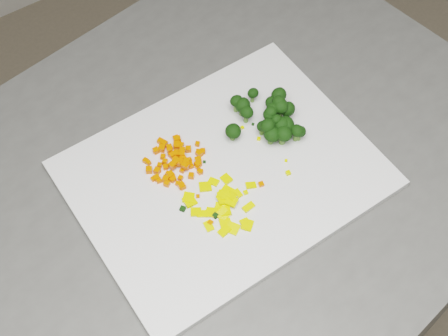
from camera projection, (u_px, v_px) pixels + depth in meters
counter_block at (202, 302)px, 1.25m from camera, size 1.08×0.83×0.90m
cutting_board at (224, 174)px, 0.88m from camera, size 0.41×0.32×0.01m
carrot_pile at (177, 157)px, 0.87m from camera, size 0.09×0.09×0.03m
pepper_pile at (223, 204)px, 0.84m from camera, size 0.11×0.11×0.01m
broccoli_pile at (266, 115)px, 0.90m from camera, size 0.11×0.11×0.05m
carrot_cube_0 at (162, 148)px, 0.89m from camera, size 0.01×0.01×0.01m
carrot_cube_1 at (158, 171)px, 0.87m from camera, size 0.01×0.01×0.01m
carrot_cube_2 at (201, 172)px, 0.87m from camera, size 0.01×0.01×0.01m
carrot_cube_3 at (178, 183)px, 0.86m from camera, size 0.01×0.01×0.01m
carrot_cube_4 at (189, 160)px, 0.88m from camera, size 0.01×0.01×0.01m
carrot_cube_5 at (182, 151)px, 0.89m from camera, size 0.01×0.01×0.01m
carrot_cube_6 at (199, 152)px, 0.89m from camera, size 0.01×0.01×0.01m
carrot_cube_7 at (148, 163)px, 0.88m from camera, size 0.01×0.01×0.01m
carrot_cube_8 at (185, 166)px, 0.87m from camera, size 0.01×0.01×0.01m
carrot_cube_9 at (191, 176)px, 0.87m from camera, size 0.01×0.01×0.01m
carrot_cube_10 at (165, 167)px, 0.88m from camera, size 0.01×0.01×0.01m
carrot_cube_11 at (181, 178)px, 0.87m from camera, size 0.01×0.01×0.01m
carrot_cube_12 at (166, 179)px, 0.86m from camera, size 0.01×0.01×0.01m
carrot_cube_13 at (175, 159)px, 0.88m from camera, size 0.01×0.01×0.01m
carrot_cube_14 at (181, 162)px, 0.88m from camera, size 0.01×0.01×0.01m
carrot_cube_15 at (172, 165)px, 0.87m from camera, size 0.01×0.01×0.01m
carrot_cube_16 at (172, 155)px, 0.89m from camera, size 0.01×0.01×0.01m
carrot_cube_17 at (182, 154)px, 0.88m from camera, size 0.01×0.01×0.01m
carrot_cube_18 at (186, 165)px, 0.87m from camera, size 0.01×0.01×0.01m
carrot_cube_19 at (176, 162)px, 0.87m from camera, size 0.01×0.01×0.01m
carrot_cube_20 at (176, 139)px, 0.90m from camera, size 0.01×0.01×0.01m
carrot_cube_21 at (167, 184)px, 0.86m from camera, size 0.01×0.01×0.01m
carrot_cube_22 at (198, 167)px, 0.88m from camera, size 0.01×0.01×0.01m
carrot_cube_23 at (178, 163)px, 0.88m from camera, size 0.01×0.01×0.01m
carrot_cube_24 at (149, 170)px, 0.87m from camera, size 0.01×0.01×0.01m
carrot_cube_25 at (159, 180)px, 0.86m from camera, size 0.01×0.01×0.01m
carrot_cube_26 at (162, 145)px, 0.90m from camera, size 0.01×0.01×0.01m
carrot_cube_27 at (180, 161)px, 0.87m from camera, size 0.01×0.01×0.01m
carrot_cube_28 at (187, 161)px, 0.87m from camera, size 0.01×0.01×0.01m
carrot_cube_29 at (160, 165)px, 0.88m from camera, size 0.01×0.01×0.01m
carrot_cube_30 at (163, 157)px, 0.89m from camera, size 0.01×0.01×0.01m
carrot_cube_31 at (145, 161)px, 0.88m from camera, size 0.01×0.01×0.01m
carrot_cube_32 at (181, 161)px, 0.87m from camera, size 0.01×0.01×0.01m
carrot_cube_33 at (160, 141)px, 0.90m from camera, size 0.01×0.01×0.01m
carrot_cube_34 at (166, 167)px, 0.88m from camera, size 0.01×0.01×0.01m
carrot_cube_35 at (170, 175)px, 0.87m from camera, size 0.01×0.01×0.01m
carrot_cube_36 at (183, 186)px, 0.86m from camera, size 0.01×0.01×0.01m
carrot_cube_37 at (203, 151)px, 0.89m from camera, size 0.01×0.01×0.01m
carrot_cube_38 at (156, 151)px, 0.89m from camera, size 0.01×0.01×0.01m
carrot_cube_39 at (170, 148)px, 0.89m from camera, size 0.01×0.01×0.01m
carrot_cube_40 at (173, 180)px, 0.86m from camera, size 0.01×0.01×0.01m
carrot_cube_41 at (183, 157)px, 0.88m from camera, size 0.01×0.01×0.01m
carrot_cube_42 at (169, 150)px, 0.88m from camera, size 0.01×0.01×0.01m
carrot_cube_43 at (170, 150)px, 0.89m from camera, size 0.01×0.01×0.01m
carrot_cube_44 at (188, 149)px, 0.89m from camera, size 0.01×0.01×0.01m
carrot_cube_45 at (197, 144)px, 0.90m from camera, size 0.01×0.01×0.01m
carrot_cube_46 at (155, 151)px, 0.89m from camera, size 0.01×0.01×0.01m
carrot_cube_47 at (157, 178)px, 0.87m from camera, size 0.01×0.01×0.01m
carrot_cube_48 at (153, 179)px, 0.87m from camera, size 0.01×0.01×0.01m
carrot_cube_49 at (168, 174)px, 0.87m from camera, size 0.01×0.01×0.01m
carrot_cube_50 at (177, 145)px, 0.89m from camera, size 0.01×0.01×0.01m
carrot_cube_51 at (164, 143)px, 0.90m from camera, size 0.01×0.01×0.01m
carrot_cube_52 at (200, 172)px, 0.87m from camera, size 0.01×0.01×0.01m
carrot_cube_53 at (180, 163)px, 0.87m from camera, size 0.01×0.01×0.01m
carrot_cube_54 at (188, 167)px, 0.88m from camera, size 0.01×0.01×0.01m
carrot_cube_55 at (173, 179)px, 0.87m from camera, size 0.01×0.01×0.01m
carrot_cube_56 at (190, 164)px, 0.88m from camera, size 0.01×0.01×0.01m
carrot_cube_57 at (198, 164)px, 0.88m from camera, size 0.01×0.01×0.01m
carrot_cube_58 at (182, 158)px, 0.88m from camera, size 0.01×0.01×0.01m
carrot_cube_59 at (182, 150)px, 0.88m from camera, size 0.01×0.01×0.01m
carrot_cube_60 at (199, 154)px, 0.89m from camera, size 0.01×0.01×0.01m
carrot_cube_61 at (178, 139)px, 0.90m from camera, size 0.01×0.01×0.01m
carrot_cube_62 at (177, 146)px, 0.89m from camera, size 0.01×0.01×0.01m
carrot_cube_63 at (191, 166)px, 0.88m from camera, size 0.01×0.01×0.01m
carrot_cube_64 at (165, 162)px, 0.88m from camera, size 0.01×0.01×0.01m
carrot_cube_65 at (177, 154)px, 0.89m from camera, size 0.01×0.01×0.01m
carrot_cube_66 at (198, 160)px, 0.88m from camera, size 0.01×0.01×0.01m
carrot_cube_67 at (177, 162)px, 0.87m from camera, size 0.01×0.01×0.01m
carrot_cube_68 at (157, 171)px, 0.87m from camera, size 0.01×0.01×0.01m
carrot_cube_69 at (199, 152)px, 0.89m from camera, size 0.01×0.01×0.01m
carrot_cube_70 at (162, 143)px, 0.90m from camera, size 0.01×0.01×0.01m
carrot_cube_71 at (181, 186)px, 0.86m from camera, size 0.01×0.01×0.01m
carrot_cube_72 at (181, 145)px, 0.89m from camera, size 0.01×0.01×0.01m
carrot_cube_73 at (182, 170)px, 0.87m from camera, size 0.01×0.01×0.01m
pepper_chunk_0 at (229, 194)px, 0.85m from camera, size 0.02×0.02×0.01m
pepper_chunk_1 at (249, 207)px, 0.84m from camera, size 0.02×0.01×0.01m
pepper_chunk_2 at (223, 195)px, 0.85m from camera, size 0.02×0.02×0.01m
pepper_chunk_3 at (213, 182)px, 0.86m from camera, size 0.02×0.02×0.00m
pepper_chunk_4 at (231, 202)px, 0.84m from camera, size 0.02×0.02×0.00m
pepper_chunk_5 at (212, 213)px, 0.84m from camera, size 0.02×0.02×0.01m
pepper_chunk_6 at (224, 211)px, 0.84m from camera, size 0.02×0.02×0.01m
pepper_chunk_7 at (218, 211)px, 0.84m from camera, size 0.02×0.02×0.01m
pepper_chunk_8 at (235, 195)px, 0.85m from camera, size 0.02×0.01×0.00m
pepper_chunk_9 at (251, 185)px, 0.86m from camera, size 0.02×0.02×0.01m
pepper_chunk_10 at (220, 207)px, 0.84m from camera, size 0.02×0.02×0.00m
pepper_chunk_11 at (231, 196)px, 0.85m from camera, size 0.02×0.02×0.01m
pepper_chunk_12 at (224, 231)px, 0.82m from camera, size 0.02×0.01×0.01m
pepper_chunk_13 at (223, 196)px, 0.85m from camera, size 0.02×0.02×0.01m
pepper_chunk_14 at (189, 198)px, 0.85m from camera, size 0.02×0.02×0.01m
pepper_chunk_15 at (211, 212)px, 0.84m from camera, size 0.02×0.02×0.01m
pepper_chunk_16 at (204, 214)px, 0.84m from camera, size 0.02×0.02×0.00m
pepper_chunk_17 at (225, 223)px, 0.83m from camera, size 0.02×0.02×0.01m
pepper_chunk_18 at (223, 214)px, 0.84m from camera, size 0.02×0.02×0.01m
pepper_chunk_19 at (246, 224)px, 0.83m from camera, size 0.01×0.02×0.01m
pepper_chunk_20 at (247, 225)px, 0.83m from camera, size 0.02×0.02×0.01m
pepper_chunk_21 at (205, 187)px, 0.86m from camera, size 0.02×0.02×0.01m
pepper_chunk_22 at (228, 191)px, 0.86m from camera, size 0.02×0.02×0.00m
pepper_chunk_23 at (223, 200)px, 0.85m from camera, size 0.02×0.02×0.01m
pepper_chunk_24 at (233, 228)px, 0.83m from camera, size 0.02×0.02×0.01m
pepper_chunk_25 at (226, 179)px, 0.87m from camera, size 0.01×0.02×0.01m
pepper_chunk_26 at (209, 226)px, 0.83m from camera, size 0.01×0.02×0.00m
pepper_chunk_27 at (196, 212)px, 0.84m from camera, size 0.02×0.02×0.01m
pepper_chunk_28 at (190, 201)px, 0.85m from camera, size 0.02×0.02×0.01m
broccoli_floret_0 at (299, 134)px, 0.89m from camera, size 0.02×0.02×0.03m
broccoli_floret_1 at (277, 98)px, 0.93m from camera, size 0.02×0.02×0.03m
broccoli_floret_2 at (271, 105)px, 0.92m from camera, size 0.03×0.03×0.03m
broccoli_floret_3 at (246, 115)px, 0.91m from camera, size 0.03×0.03×0.03m
broccoli_floret_4 at (287, 112)px, 0.91m from camera, size 0.03×0.03×0.03m
broccoli_floret_5 at (236, 104)px, 0.92m from camera, size 0.03×0.03×0.03m
broccoli_floret_6 at (267, 128)px, 0.89m from camera, size 0.03×0.03×0.03m
broccoli_floret_7 at (278, 105)px, 0.90m from camera, size 0.03×0.03×0.03m
broccoli_floret_8 at (296, 134)px, 0.89m from camera, size 0.02×0.02×0.03m
broccoli_floret_9 at (233, 133)px, 0.90m from camera, size 0.03×0.03×0.03m
broccoli_floret_10 at (273, 117)px, 0.91m from camera, size 0.02×0.02×0.03m
broccoli_floret_11 at (281, 128)px, 0.90m from camera, size 0.03×0.03×0.03m
broccoli_floret_12 at (283, 136)px, 0.89m from camera, size 0.03×0.03×0.03m
broccoli_floret_13 at (253, 96)px, 0.93m from camera, size 0.02×0.02×0.03m
broccoli_floret_14 at (276, 122)px, 0.89m from camera, size 0.02×0.02×0.03m
broccoli_floret_15 at (269, 117)px, 0.90m from camera, size 0.03×0.03×0.03m
broccoli_floret_16 at (278, 99)px, 0.92m from camera, size 0.03×0.03×0.04m
broccoli_floret_17 at (270, 115)px, 0.89m from camera, size 0.02×0.02×0.03m
broccoli_floret_18 at (280, 109)px, 0.90m from camera, size 0.03×0.03×0.03m
broccoli_floret_19 at (271, 136)px, 0.89m from camera, size 0.03×0.03×0.03m
broccoli_floret_20 at (285, 127)px, 0.90m from camera, size 0.03×0.03×0.03m
broccoli_floret_21 at (272, 111)px, 0.90m from camera, size 0.03×0.03×0.03m
broccoli_floret_22 at (262, 129)px, 0.90m from camera, size 0.02×0.02×0.02m
broccoli_floret_23 at (242, 108)px, 0.92m from camera, size 0.03×0.03×0.03m
broccoli_floret_24 at (269, 114)px, 0.90m from camera, size 0.02×0.02×0.02m
stray_bit_0 at (286, 161)px, 0.88m from camera, size 0.01×0.01×0.00m
stray_bit_1 at (183, 209)px, 0.84m from camera, size 0.01×0.01×0.00m
stray_bit_2 at (288, 173)px, 0.87m from camera, size 0.01×0.01×0.00m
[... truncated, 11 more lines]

